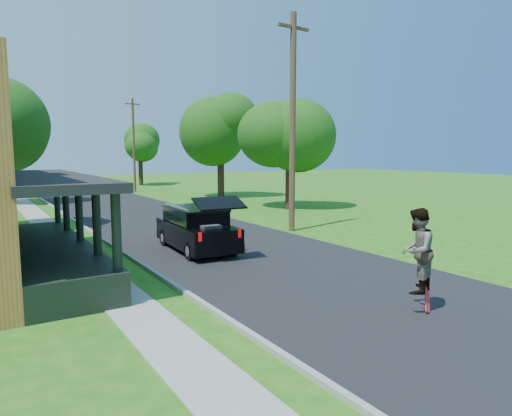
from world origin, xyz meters
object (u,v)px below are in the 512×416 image
tree_right_near (289,138)px  utility_pole_near (293,121)px  black_suv (197,229)px  skateboarder (417,251)px

tree_right_near → utility_pole_near: bearing=-125.2°
black_suv → utility_pole_near: size_ratio=0.48×
skateboarder → tree_right_near: size_ratio=0.27×
black_suv → utility_pole_near: utility_pole_near is taller
black_suv → skateboarder: 9.39m
black_suv → tree_right_near: 14.76m
black_suv → tree_right_near: size_ratio=0.66×
skateboarder → utility_pole_near: utility_pole_near is taller
skateboarder → tree_right_near: (9.55, 18.21, 3.32)m
skateboarder → black_suv: bearing=-105.3°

